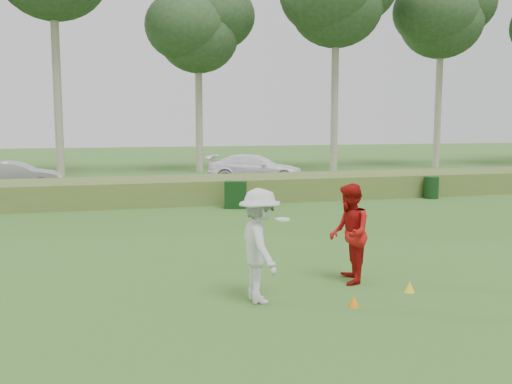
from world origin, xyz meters
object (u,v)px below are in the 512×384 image
object	(u,v)px
player_red	(349,234)
utility_cabinet	(236,195)
trash_bin	(431,188)
cone_orange	(354,301)
cone_yellow	(410,287)
player_white	(260,246)
car_right	(256,169)
car_mid	(16,176)

from	to	relation	value
player_red	utility_cabinet	distance (m)	9.85
trash_bin	cone_orange	bearing A→B (deg)	-127.08
cone_yellow	cone_orange	bearing A→B (deg)	-159.83
cone_yellow	trash_bin	distance (m)	13.49
player_white	player_red	distance (m)	2.10
cone_orange	car_right	xyz separation A→B (m)	(3.40, 18.85, 0.66)
car_right	car_mid	bearing A→B (deg)	115.52
player_white	car_mid	xyz separation A→B (m)	(-6.25, 17.75, -0.29)
car_mid	player_red	bearing A→B (deg)	-153.21
player_red	cone_yellow	world-z (taller)	player_red
car_mid	car_right	bearing A→B (deg)	-86.95
player_red	trash_bin	xyz separation A→B (m)	(8.31, 10.31, -0.52)
cone_orange	trash_bin	bearing A→B (deg)	52.92
player_red	cone_yellow	xyz separation A→B (m)	(0.81, -0.89, -0.86)
player_red	cone_orange	world-z (taller)	player_red
car_mid	utility_cabinet	bearing A→B (deg)	-130.03
player_white	utility_cabinet	distance (m)	10.73
player_white	utility_cabinet	xyz separation A→B (m)	(2.04, 10.52, -0.50)
car_mid	trash_bin	bearing A→B (deg)	-111.18
player_red	car_right	world-z (taller)	player_red
car_mid	car_right	world-z (taller)	car_right
player_white	car_mid	size ratio (longest dim) A/B	0.51
car_mid	car_right	xyz separation A→B (m)	(11.10, 0.39, 0.06)
cone_yellow	trash_bin	world-z (taller)	trash_bin
player_white	car_right	world-z (taller)	player_white
trash_bin	car_right	size ratio (longest dim) A/B	0.18
player_red	cone_orange	distance (m)	1.72
player_white	player_red	world-z (taller)	player_white
cone_orange	utility_cabinet	xyz separation A→B (m)	(0.59, 11.23, 0.39)
player_red	cone_orange	size ratio (longest dim) A/B	9.53
player_red	utility_cabinet	xyz separation A→B (m)	(0.06, 9.84, -0.48)
trash_bin	car_right	bearing A→B (deg)	127.30
player_red	player_white	bearing A→B (deg)	-53.88
cone_yellow	utility_cabinet	xyz separation A→B (m)	(-0.76, 10.73, 0.38)
cone_orange	player_white	bearing A→B (deg)	154.14
trash_bin	car_mid	size ratio (longest dim) A/B	0.23
car_mid	car_right	distance (m)	11.11
player_white	car_mid	world-z (taller)	player_white
cone_yellow	car_right	xyz separation A→B (m)	(2.05, 18.35, 0.66)
player_red	trash_bin	bearing A→B (deg)	158.20
player_white	utility_cabinet	bearing A→B (deg)	-13.13
car_right	player_red	bearing A→B (deg)	-165.84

